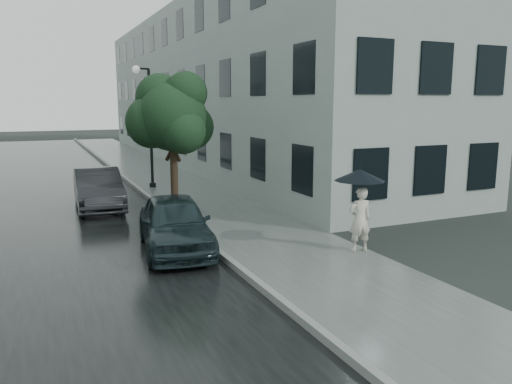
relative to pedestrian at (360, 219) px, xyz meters
name	(u,v)px	position (x,y,z in m)	size (l,w,h in m)	color
ground	(293,257)	(-1.70, 0.27, -0.81)	(120.00, 120.00, 0.00)	black
sidewalk	(172,183)	(-1.45, 12.27, -0.80)	(3.50, 60.00, 0.01)	slate
kerb_near	(132,184)	(-3.27, 12.27, -0.73)	(0.15, 60.00, 0.15)	slate
asphalt_road	(46,191)	(-6.78, 12.27, -0.81)	(6.85, 60.00, 0.00)	black
building_near	(221,88)	(3.77, 19.77, 3.69)	(7.02, 36.00, 9.00)	gray
pedestrian	(360,219)	(0.00, 0.00, 0.00)	(0.58, 0.38, 1.60)	beige
umbrella	(360,175)	(-0.01, 0.05, 1.08)	(1.41, 1.41, 1.15)	black
street_tree	(172,116)	(-3.15, 5.53, 2.39)	(2.77, 2.52, 4.56)	#332619
lamp_post	(147,119)	(-2.67, 11.43, 2.11)	(0.83, 0.43, 5.10)	black
car_near	(175,223)	(-4.09, 1.97, -0.12)	(1.61, 3.99, 1.36)	#182629
car_far	(98,189)	(-5.20, 7.84, -0.12)	(1.46, 4.17, 1.38)	black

